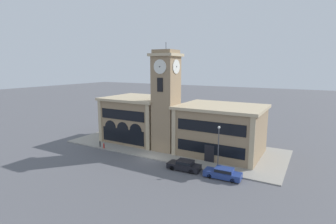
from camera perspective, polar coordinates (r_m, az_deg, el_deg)
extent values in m
plane|color=#56565B|center=(41.24, -4.01, -10.20)|extent=(300.00, 300.00, 0.00)
cube|color=gray|center=(47.36, 1.14, -7.40)|extent=(37.80, 15.16, 0.15)
cube|color=#937A5B|center=(43.48, -0.43, 1.59)|extent=(3.68, 3.68, 15.74)
cube|color=tan|center=(43.05, -0.44, 12.31)|extent=(4.38, 4.38, 0.45)
cube|color=#937A5B|center=(43.08, -0.44, 13.00)|extent=(3.38, 3.38, 0.60)
cylinder|color=#4C4C51|center=(43.14, -0.44, 14.20)|extent=(0.10, 0.10, 1.20)
cylinder|color=silver|center=(41.40, -1.78, 9.84)|extent=(2.25, 0.10, 2.25)
cylinder|color=black|center=(41.34, -1.83, 9.84)|extent=(0.18, 0.04, 0.18)
cylinder|color=silver|center=(42.10, 1.81, 9.84)|extent=(0.10, 2.25, 2.25)
cylinder|color=black|center=(42.06, 1.90, 9.84)|extent=(0.04, 0.18, 0.18)
cube|color=black|center=(41.51, -1.75, 5.93)|extent=(1.03, 0.10, 2.20)
cube|color=#937A5B|center=(50.99, -6.29, -1.68)|extent=(11.45, 9.95, 7.95)
cube|color=tan|center=(50.32, -6.38, 3.01)|extent=(12.15, 10.65, 0.45)
cube|color=tan|center=(50.66, -14.58, -2.02)|extent=(0.70, 0.16, 7.95)
cube|color=tan|center=(43.94, -4.48, -3.53)|extent=(0.70, 0.16, 7.95)
cube|color=black|center=(46.79, -9.94, -0.64)|extent=(9.39, 0.10, 1.75)
cube|color=black|center=(47.62, -9.80, -5.15)|extent=(9.16, 0.10, 2.54)
cylinder|color=black|center=(49.14, -12.43, -3.24)|extent=(2.52, 0.06, 2.52)
cylinder|color=black|center=(47.30, -9.86, -3.67)|extent=(2.52, 0.06, 2.52)
cylinder|color=black|center=(45.57, -7.08, -4.12)|extent=(2.52, 0.06, 2.52)
cube|color=#937A5B|center=(43.64, 11.43, -4.08)|extent=(12.76, 9.95, 7.53)
cube|color=tan|center=(42.86, 11.61, 1.10)|extent=(13.46, 10.65, 0.45)
cube|color=tan|center=(41.47, 1.23, -4.62)|extent=(0.70, 0.16, 7.53)
cube|color=tan|center=(37.44, 17.77, -6.71)|extent=(0.70, 0.16, 7.53)
cube|color=black|center=(38.65, 9.14, -3.29)|extent=(10.46, 0.10, 1.66)
cube|color=black|center=(39.76, 8.97, -9.01)|extent=(1.50, 0.12, 2.71)
cube|color=black|center=(39.51, 9.01, -7.89)|extent=(10.46, 0.10, 1.69)
cube|color=black|center=(37.01, 3.49, -11.69)|extent=(4.66, 2.00, 0.72)
cube|color=black|center=(36.72, 3.77, -10.84)|extent=(2.27, 1.71, 0.51)
cube|color=black|center=(36.72, 3.77, -10.84)|extent=(2.19, 1.75, 0.38)
cylinder|color=black|center=(36.98, 0.92, -12.04)|extent=(0.70, 0.25, 0.69)
cylinder|color=black|center=(38.31, 2.00, -11.25)|extent=(0.70, 0.25, 0.69)
cylinder|color=black|center=(35.90, 5.09, -12.77)|extent=(0.70, 0.25, 0.69)
cylinder|color=black|center=(37.26, 6.04, -11.92)|extent=(0.70, 0.25, 0.69)
cube|color=navy|center=(35.11, 11.79, -13.14)|extent=(4.81, 1.97, 0.75)
cube|color=navy|center=(34.83, 12.14, -12.24)|extent=(2.34, 1.69, 0.49)
cube|color=black|center=(34.83, 12.14, -12.24)|extent=(2.25, 1.72, 0.37)
cylinder|color=black|center=(34.91, 9.04, -13.61)|extent=(0.62, 0.25, 0.61)
cylinder|color=black|center=(36.26, 9.83, -12.71)|extent=(0.62, 0.25, 0.61)
cylinder|color=black|center=(34.20, 13.86, -14.30)|extent=(0.62, 0.25, 0.61)
cylinder|color=black|center=(35.58, 14.46, -13.34)|extent=(0.62, 0.25, 0.61)
cylinder|color=#4C4C51|center=(36.19, 10.88, -8.11)|extent=(0.12, 0.12, 5.86)
sphere|color=silver|center=(35.36, 11.05, -3.31)|extent=(0.36, 0.36, 0.36)
cylinder|color=black|center=(48.05, -14.58, -6.81)|extent=(0.18, 0.18, 0.90)
sphere|color=black|center=(47.91, -14.61, -6.21)|extent=(0.16, 0.16, 0.16)
cylinder|color=red|center=(47.15, -13.78, -7.23)|extent=(0.22, 0.22, 0.70)
sphere|color=red|center=(47.03, -13.80, -6.73)|extent=(0.19, 0.19, 0.19)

